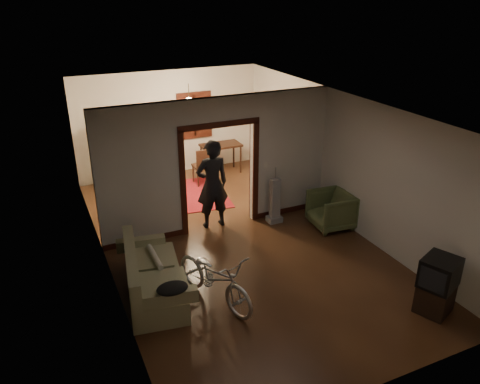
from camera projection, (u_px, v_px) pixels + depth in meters
floor at (234, 240)px, 9.54m from camera, size 5.00×8.50×0.01m
ceiling at (233, 105)px, 8.41m from camera, size 5.00×8.50×0.01m
wall_back at (169, 123)px, 12.52m from camera, size 5.00×0.02×2.80m
wall_left at (101, 199)px, 8.02m from camera, size 0.02×8.50×2.80m
wall_right at (341, 159)px, 9.93m from camera, size 0.02×8.50×2.80m
partition_wall at (219, 164)px, 9.60m from camera, size 5.00×0.14×2.80m
door_casing at (219, 178)px, 9.72m from camera, size 1.74×0.20×2.32m
far_window at (194, 115)px, 12.69m from camera, size 0.98×0.06×1.28m
chandelier at (189, 101)px, 10.68m from camera, size 0.24×0.24×0.24m
light_switch at (266, 165)px, 10.00m from camera, size 0.08×0.01×0.12m
sofa at (154, 271)px, 7.71m from camera, size 1.16×2.04×0.89m
rolled_paper at (155, 257)px, 7.96m from camera, size 0.10×0.76×0.10m
jacket at (172, 288)px, 6.87m from camera, size 0.47×0.35×0.14m
bicycle at (215, 277)px, 7.52m from camera, size 1.15×1.86×0.92m
armchair at (332, 210)px, 9.95m from camera, size 0.94×0.91×0.79m
tv_stand at (435, 298)px, 7.38m from camera, size 0.66×0.63×0.47m
crt_tv at (440, 273)px, 7.19m from camera, size 0.70×0.67×0.48m
vacuum at (275, 201)px, 10.11m from camera, size 0.36×0.31×1.01m
person at (212, 184)px, 9.76m from camera, size 0.71×0.47×1.93m
oriental_rug at (194, 194)px, 11.64m from camera, size 1.81×2.23×0.02m
locker at (118, 154)px, 11.98m from camera, size 0.91×0.66×1.63m
globe at (113, 111)px, 11.53m from camera, size 0.27×0.27×0.27m
desk at (221, 159)px, 12.89m from camera, size 1.19×0.84×0.80m
desk_chair at (202, 166)px, 12.11m from camera, size 0.49×0.49×0.99m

